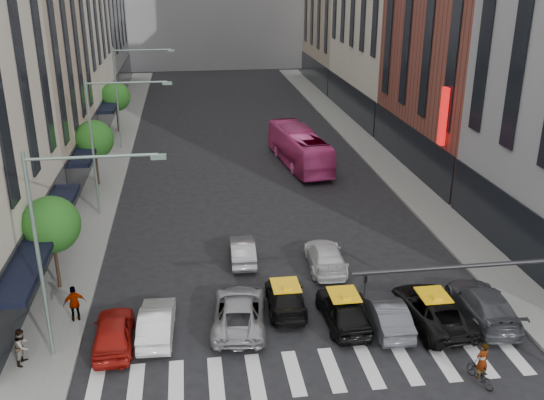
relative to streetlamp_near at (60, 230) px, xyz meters
name	(u,v)px	position (x,y,z in m)	size (l,w,h in m)	color
ground	(326,394)	(10.04, -4.00, -5.90)	(160.00, 160.00, 0.00)	black
sidewalk_left	(109,169)	(-1.46, 26.00, -5.83)	(3.00, 96.00, 0.15)	slate
sidewalk_right	(379,157)	(21.54, 26.00, -5.83)	(3.00, 96.00, 0.15)	slate
building_left_b	(10,21)	(-6.96, 24.00, 6.10)	(8.00, 16.00, 24.00)	tan
building_right_b	(471,3)	(27.04, 23.00, 7.10)	(8.00, 18.00, 26.00)	brown
tree_near	(51,225)	(-1.76, 6.00, -2.25)	(2.88, 2.88, 4.95)	black
tree_mid	(94,140)	(-1.76, 22.00, -2.25)	(2.88, 2.88, 4.95)	black
tree_far	(116,97)	(-1.76, 38.00, -2.25)	(2.88, 2.88, 4.95)	black
streetlamp_near	(60,230)	(0.00, 0.00, 0.00)	(5.38, 0.25, 9.00)	gray
streetlamp_mid	(106,129)	(0.00, 16.00, 0.00)	(5.38, 0.25, 9.00)	gray
streetlamp_far	(127,84)	(0.00, 32.00, 0.00)	(5.38, 0.25, 9.00)	gray
traffic_signal	(541,293)	(17.74, -5.00, -1.43)	(10.10, 0.20, 6.00)	black
liberty_sign	(443,116)	(22.64, 16.00, 0.10)	(0.30, 0.70, 4.00)	red
car_red	(113,332)	(1.55, 0.48, -5.18)	(1.71, 4.25, 1.45)	maroon
car_white_front	(157,322)	(3.39, 1.06, -5.21)	(1.47, 4.22, 1.39)	silver
car_silver	(239,311)	(7.14, 1.41, -5.18)	(2.42, 5.24, 1.46)	#959499
taxi_left	(285,297)	(9.50, 2.50, -5.26)	(1.80, 4.42, 1.28)	black
taxi_center	(343,309)	(11.94, 0.83, -5.14)	(1.81, 4.49, 1.53)	black
car_grey_mid	(386,314)	(13.84, 0.29, -5.20)	(1.49, 4.28, 1.41)	#43454C
taxi_right	(432,309)	(16.06, 0.32, -5.17)	(2.44, 5.28, 1.47)	black
car_grey_curb	(483,304)	(18.61, 0.40, -5.13)	(2.16, 5.32, 1.54)	#44464C
car_row2_left	(242,250)	(7.92, 7.96, -5.26)	(1.37, 3.91, 1.29)	#ABABB1
car_row2_right	(325,256)	(12.38, 6.51, -5.22)	(1.93, 4.74, 1.38)	silver
bus	(299,148)	(14.29, 24.99, -4.38)	(2.56, 10.94, 3.05)	#E44393
motorcycle	(480,374)	(16.31, -4.15, -5.49)	(0.55, 1.58, 0.83)	black
rider	(484,348)	(16.31, -4.15, -4.27)	(0.59, 0.39, 1.61)	gray
pedestrian_near	(22,346)	(-2.02, -0.45, -4.94)	(0.79, 0.61, 1.62)	gray
pedestrian_far	(75,303)	(-0.40, 2.64, -4.87)	(1.04, 0.43, 1.77)	gray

